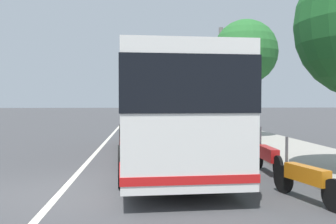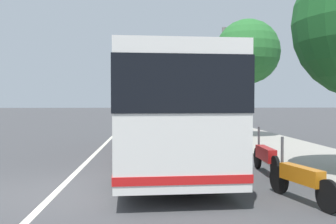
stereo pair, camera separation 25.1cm
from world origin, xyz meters
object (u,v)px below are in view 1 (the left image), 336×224
Objects in this scene: car_ahead_same_lane at (148,111)px; roadside_tree_mid_block at (245,52)px; car_side_street at (152,115)px; motorcycle_nearest_curb at (306,179)px; coach_bus at (158,106)px; roadside_tree_far_block at (204,66)px; utility_pole at (221,79)px; motorcycle_mid_row at (268,156)px.

roadside_tree_mid_block is at bearing -174.82° from car_ahead_same_lane.
car_ahead_same_lane reaches higher than car_side_street.
roadside_tree_mid_block is at bearing -24.76° from motorcycle_nearest_curb.
roadside_tree_far_block is at bearing -16.50° from coach_bus.
car_side_street is 0.99× the size of car_ahead_same_lane.
car_side_street is 0.59× the size of utility_pole.
car_side_street is (25.31, 2.55, 0.20)m from motorcycle_mid_row.
utility_pole is (16.16, -2.13, 3.14)m from motorcycle_mid_row.
roadside_tree_far_block reaches higher than car_side_street.
roadside_tree_far_block reaches higher than motorcycle_nearest_curb.
roadside_tree_far_block is (25.86, -2.55, 5.00)m from motorcycle_mid_row.
motorcycle_nearest_curb is 19.46m from utility_pole.
utility_pole is at bearing -5.34° from motorcycle_mid_row.
motorcycle_nearest_curb is 13.24m from roadside_tree_mid_block.
roadside_tree_mid_block is at bearing -167.24° from car_side_street.
motorcycle_nearest_curb is 28.30m from car_side_street.
utility_pole is (-23.41, -4.81, 2.88)m from car_ahead_same_lane.
motorcycle_mid_row is at bearing 167.95° from roadside_tree_mid_block.
motorcycle_mid_row is 16.60m from utility_pole.
car_side_street is 0.56× the size of roadside_tree_far_block.
car_ahead_same_lane is 0.68× the size of roadside_tree_mid_block.
roadside_tree_mid_block is 0.84× the size of roadside_tree_far_block.
roadside_tree_mid_block reaches higher than coach_bus.
roadside_tree_mid_block is (9.47, -2.02, 4.15)m from motorcycle_mid_row.
utility_pole is (6.69, -0.10, -1.01)m from roadside_tree_mid_block.
motorcycle_mid_row is at bearing -179.82° from car_ahead_same_lane.
coach_bus is 1.95× the size of roadside_tree_mid_block.
motorcycle_mid_row is 10.53m from roadside_tree_mid_block.
roadside_tree_mid_block is (-30.10, -4.71, 3.88)m from car_ahead_same_lane.
car_side_street reaches higher than motorcycle_mid_row.
roadside_tree_far_block reaches higher than car_ahead_same_lane.
roadside_tree_far_block is (16.39, -0.53, 0.84)m from roadside_tree_mid_block.
motorcycle_nearest_curb is at bearing 178.05° from motorcycle_mid_row.
motorcycle_nearest_curb is 0.49× the size of car_side_street.
motorcycle_nearest_curb is at bearing 169.78° from roadside_tree_mid_block.
roadside_tree_far_block is (23.28, -5.51, 3.62)m from coach_bus.
roadside_tree_mid_block is 0.88× the size of utility_pole.
utility_pole is (13.59, -5.08, 1.77)m from coach_bus.
roadside_tree_far_block is 9.88m from utility_pole.
car_side_street is at bearing 16.11° from roadside_tree_mid_block.
utility_pole reaches higher than motorcycle_mid_row.
motorcycle_mid_row is 26.46m from roadside_tree_far_block.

